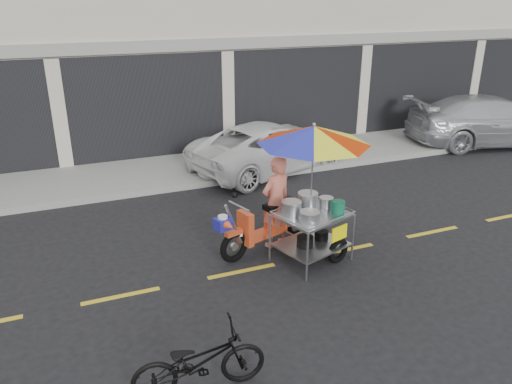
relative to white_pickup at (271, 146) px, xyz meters
name	(u,v)px	position (x,y,z in m)	size (l,w,h in m)	color
ground	(344,250)	(-0.56, -4.70, -0.63)	(90.00, 90.00, 0.00)	black
sidewalk	(240,160)	(-0.56, 0.80, -0.55)	(45.00, 3.00, 0.15)	gray
centerline	(344,250)	(-0.56, -4.70, -0.62)	(42.00, 0.10, 0.01)	gold
white_pickup	(271,146)	(0.00, 0.00, 0.00)	(2.08, 4.50, 1.25)	white
silver_pickup	(491,121)	(7.22, -0.36, 0.12)	(2.08, 5.12, 1.49)	silver
near_bicycle	(199,361)	(-3.96, -7.05, -0.21)	(0.55, 1.58, 0.83)	black
food_vendor_rig	(298,173)	(-1.43, -4.46, 0.91)	(2.83, 2.35, 2.45)	black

